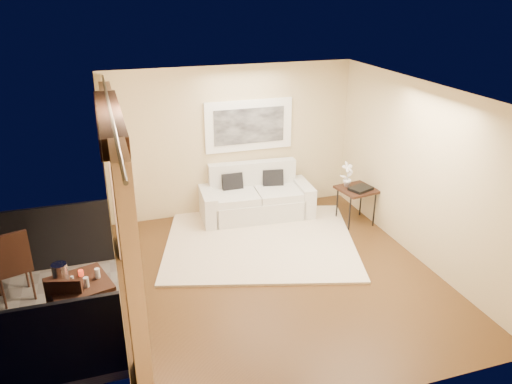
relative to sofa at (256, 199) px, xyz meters
name	(u,v)px	position (x,y,z in m)	size (l,w,h in m)	color
floor	(278,276)	(-0.32, -2.09, -0.34)	(5.00, 5.00, 0.00)	#503317
room_shell	(109,119)	(-2.45, -2.09, 2.18)	(5.00, 6.40, 5.00)	white
balcony	(34,307)	(-3.62, -2.09, -0.16)	(1.81, 2.60, 1.17)	#605B56
curtains	(122,212)	(-2.43, -2.09, 1.00)	(0.16, 4.80, 2.64)	tan
artwork	(249,126)	(0.00, 0.37, 1.28)	(1.62, 0.07, 0.92)	white
rug	(260,240)	(-0.24, -0.99, -0.32)	(3.07, 2.67, 0.04)	beige
sofa	(256,199)	(0.00, 0.00, 0.00)	(2.06, 0.99, 0.96)	silver
side_table	(357,191)	(1.61, -0.80, 0.26)	(0.69, 0.69, 0.66)	black
tray	(361,189)	(1.64, -0.89, 0.34)	(0.38, 0.28, 0.05)	black
orchid	(347,174)	(1.48, -0.67, 0.54)	(0.24, 0.16, 0.45)	white
bistro_table	(79,289)	(-3.01, -2.67, 0.36)	(0.82, 0.82, 0.78)	black
balcony_chair_far	(12,262)	(-3.86, -1.61, 0.28)	(0.58, 0.58, 1.05)	black
balcony_chair_near	(65,315)	(-3.18, -2.93, 0.21)	(0.50, 0.50, 0.94)	black
ice_bucket	(60,272)	(-3.20, -2.53, 0.54)	(0.18, 0.18, 0.20)	silver
candle	(81,273)	(-2.98, -2.52, 0.47)	(0.06, 0.06, 0.07)	red
vase	(73,283)	(-3.05, -2.82, 0.53)	(0.04, 0.04, 0.18)	silver
glass_a	(86,282)	(-2.91, -2.79, 0.50)	(0.06, 0.06, 0.12)	silver
glass_b	(97,273)	(-2.79, -2.63, 0.50)	(0.06, 0.06, 0.12)	white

